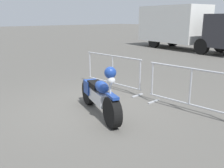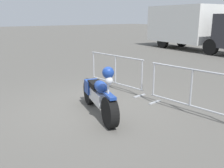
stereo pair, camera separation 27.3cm
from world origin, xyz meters
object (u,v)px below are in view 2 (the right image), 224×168
(motorcycle, at_px, (99,94))
(parked_car_maroon, at_px, (184,30))
(crowd_barrier_far, at_px, (191,91))
(crowd_barrier_near, at_px, (115,72))
(box_truck, at_px, (192,26))
(parked_car_white, at_px, (204,31))

(motorcycle, xyz_separation_m, parked_car_maroon, (-13.21, 22.22, 0.29))
(crowd_barrier_far, xyz_separation_m, parked_car_maroon, (-14.55, 20.57, 0.21))
(crowd_barrier_near, bearing_deg, crowd_barrier_far, 0.00)
(crowd_barrier_near, relative_size, crowd_barrier_far, 1.00)
(crowd_barrier_near, height_order, box_truck, box_truck)
(crowd_barrier_far, bearing_deg, box_truck, 123.47)
(crowd_barrier_near, bearing_deg, parked_car_white, 114.16)
(crowd_barrier_near, bearing_deg, box_truck, 112.07)
(crowd_barrier_near, distance_m, box_truck, 11.33)
(motorcycle, relative_size, crowd_barrier_far, 0.94)
(parked_car_white, bearing_deg, motorcycle, -150.14)
(motorcycle, height_order, parked_car_white, parked_car_white)
(crowd_barrier_near, bearing_deg, parked_car_maroon, 119.99)
(crowd_barrier_near, xyz_separation_m, parked_car_white, (-9.01, 20.09, 0.21))
(motorcycle, bearing_deg, box_truck, 134.32)
(crowd_barrier_near, xyz_separation_m, box_truck, (-4.24, 10.45, 1.08))
(parked_car_maroon, bearing_deg, box_truck, -138.58)
(motorcycle, distance_m, crowd_barrier_far, 2.12)
(box_truck, distance_m, parked_car_maroon, 12.71)
(crowd_barrier_near, distance_m, parked_car_maroon, 23.75)
(crowd_barrier_near, height_order, parked_car_maroon, parked_car_maroon)
(box_truck, bearing_deg, motorcycle, -55.69)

